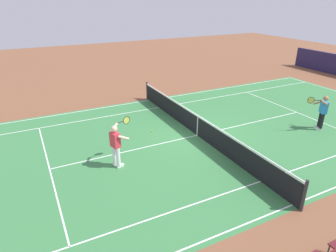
{
  "coord_description": "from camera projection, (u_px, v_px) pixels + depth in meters",
  "views": [
    {
      "loc": [
        6.7,
        10.28,
        5.88
      ],
      "look_at": [
        1.64,
        0.27,
        0.9
      ],
      "focal_mm": 31.62,
      "sensor_mm": 36.0,
      "label": 1
    }
  ],
  "objects": [
    {
      "name": "tennis_player_far",
      "position": [
        322.0,
        111.0,
        13.8
      ],
      "size": [
        1.18,
        0.75,
        1.7
      ],
      "color": "black",
      "rests_on": "ground_plane"
    },
    {
      "name": "tennis_ball",
      "position": [
        152.0,
        131.0,
        13.89
      ],
      "size": [
        0.07,
        0.07,
        0.07
      ],
      "primitive_type": "sphere",
      "color": "#CCE01E",
      "rests_on": "ground_plane"
    },
    {
      "name": "tennis_net",
      "position": [
        198.0,
        125.0,
        13.33
      ],
      "size": [
        0.1,
        11.7,
        1.08
      ],
      "color": "#2D2D33",
      "rests_on": "ground_plane"
    },
    {
      "name": "court_line_markings",
      "position": [
        197.0,
        135.0,
        13.53
      ],
      "size": [
        23.85,
        11.05,
        0.01
      ],
      "color": "white",
      "rests_on": "ground_plane"
    },
    {
      "name": "ground_plane",
      "position": [
        197.0,
        135.0,
        13.53
      ],
      "size": [
        60.0,
        60.0,
        0.0
      ],
      "primitive_type": "plane",
      "color": "brown"
    },
    {
      "name": "court_slab",
      "position": [
        197.0,
        135.0,
        13.53
      ],
      "size": [
        24.2,
        11.4,
        0.0
      ],
      "primitive_type": "cube",
      "color": "#387A42",
      "rests_on": "ground_plane"
    },
    {
      "name": "tennis_player_near",
      "position": [
        116.0,
        144.0,
        10.75
      ],
      "size": [
        0.98,
        0.87,
        1.7
      ],
      "color": "white",
      "rests_on": "ground_plane"
    }
  ]
}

